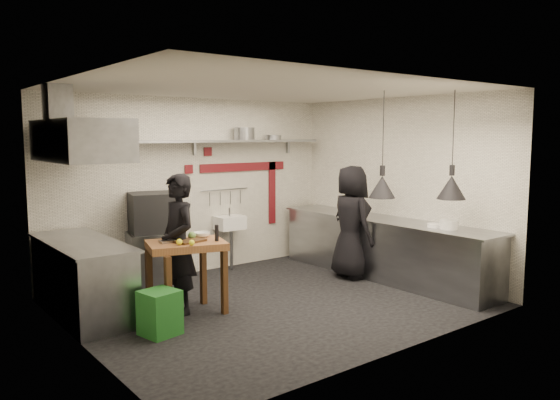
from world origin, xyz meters
TOP-DOWN VIEW (x-y plane):
  - floor at (0.00, 0.00)m, footprint 5.00×5.00m
  - ceiling at (0.00, 0.00)m, footprint 5.00×5.00m
  - wall_back at (0.00, 2.10)m, footprint 5.00×0.04m
  - wall_front at (0.00, -2.10)m, footprint 5.00×0.04m
  - wall_left at (-2.50, 0.00)m, footprint 0.04×4.20m
  - wall_right at (2.50, 0.00)m, footprint 0.04×4.20m
  - red_band_horiz at (0.95, 2.08)m, footprint 1.70×0.02m
  - red_band_vert at (1.55, 2.08)m, footprint 0.14×0.02m
  - red_tile_a at (0.25, 2.08)m, footprint 0.14×0.02m
  - red_tile_b at (-0.10, 2.08)m, footprint 0.14×0.02m
  - back_shelf at (0.00, 1.92)m, footprint 4.60×0.34m
  - shelf_bracket_left at (-1.90, 2.07)m, footprint 0.04×0.06m
  - shelf_bracket_mid at (0.00, 2.07)m, footprint 0.04×0.06m
  - shelf_bracket_right at (1.90, 2.07)m, footprint 0.04×0.06m
  - pan_far_left at (-1.25, 1.92)m, footprint 0.38×0.38m
  - pan_mid_left at (-1.20, 1.92)m, footprint 0.24×0.24m
  - stock_pot at (0.85, 1.92)m, footprint 0.41×0.41m
  - pan_right at (1.46, 1.92)m, footprint 0.29×0.29m
  - oven_stand at (-0.89, 1.77)m, footprint 0.84×0.79m
  - combi_oven at (-0.87, 1.77)m, footprint 0.78×0.75m
  - oven_door at (-0.89, 1.49)m, footprint 0.54×0.16m
  - oven_glass at (-0.88, 1.50)m, footprint 0.32×0.09m
  - hand_sink at (0.55, 1.92)m, footprint 0.46×0.34m
  - sink_tap at (0.55, 1.92)m, footprint 0.03×0.03m
  - sink_drain at (0.55, 1.88)m, footprint 0.06×0.06m
  - utensil_rail at (0.55, 2.06)m, footprint 0.90×0.02m
  - counter_right at (2.15, 0.00)m, footprint 0.70×3.80m
  - counter_right_top at (2.15, 0.00)m, footprint 0.76×3.90m
  - plate_stack at (2.12, -1.20)m, footprint 0.25×0.25m
  - small_bowl_right at (2.10, -0.98)m, footprint 0.24×0.24m
  - counter_left at (-2.15, 1.05)m, footprint 0.70×1.90m
  - counter_left_top at (-2.15, 1.05)m, footprint 0.76×2.00m
  - extractor_hood at (-2.10, 1.05)m, footprint 0.78×1.60m
  - hood_duct at (-2.35, 1.05)m, footprint 0.28×0.28m
  - green_bin at (-1.70, -0.15)m, footprint 0.44×0.44m
  - prep_table at (-1.13, 0.28)m, footprint 1.06×0.87m
  - cutting_board at (-1.11, 0.23)m, footprint 0.39×0.31m
  - pepper_mill at (-0.82, 0.07)m, footprint 0.05×0.05m
  - lemon_a at (-1.30, 0.12)m, footprint 0.09×0.09m
  - lemon_b at (-1.20, 0.00)m, footprint 0.08×0.08m
  - veg_ball at (-1.01, 0.35)m, footprint 0.13×0.13m
  - steel_tray at (-1.35, 0.35)m, footprint 0.18×0.13m
  - bowl at (-0.84, 0.41)m, footprint 0.25×0.25m
  - heat_lamp_near at (1.32, -0.68)m, footprint 0.44×0.44m
  - heat_lamp_far at (1.97, -1.32)m, footprint 0.49×0.49m
  - chef_left at (-1.17, 0.42)m, footprint 0.44×0.65m
  - chef_right at (1.76, 0.31)m, footprint 0.70×0.94m

SIDE VIEW (x-z plane):
  - floor at x=0.00m, z-range 0.00..0.00m
  - green_bin at x=-1.70m, z-range 0.00..0.50m
  - sink_drain at x=0.55m, z-range 0.01..0.67m
  - oven_stand at x=-0.89m, z-range 0.00..0.80m
  - counter_right at x=2.15m, z-range 0.00..0.90m
  - counter_left at x=-2.15m, z-range 0.00..0.90m
  - prep_table at x=-1.13m, z-range 0.00..0.92m
  - hand_sink at x=0.55m, z-range 0.67..0.89m
  - chef_left at x=-1.17m, z-range 0.00..1.75m
  - chef_right at x=1.76m, z-range 0.00..1.75m
  - counter_right_top at x=2.15m, z-range 0.90..0.93m
  - counter_left_top at x=-2.15m, z-range 0.90..0.93m
  - cutting_board at x=-1.11m, z-range 0.92..0.94m
  - steel_tray at x=-1.35m, z-range 0.92..0.95m
  - bowl at x=-0.84m, z-range 0.92..0.99m
  - small_bowl_right at x=2.10m, z-range 0.93..0.98m
  - lemon_b at x=-1.20m, z-range 0.92..0.99m
  - sink_tap at x=0.55m, z-range 0.89..1.03m
  - lemon_a at x=-1.30m, z-range 0.92..1.00m
  - veg_ball at x=-1.01m, z-range 0.92..1.02m
  - plate_stack at x=2.12m, z-range 0.93..1.06m
  - pepper_mill at x=-0.82m, z-range 0.92..1.12m
  - combi_oven at x=-0.87m, z-range 0.80..1.38m
  - oven_door at x=-0.89m, z-range 0.86..1.32m
  - oven_glass at x=-0.88m, z-range 0.92..1.26m
  - red_band_vert at x=1.55m, z-range 0.65..1.75m
  - utensil_rail at x=0.55m, z-range 1.31..1.33m
  - wall_back at x=0.00m, z-range 0.00..2.80m
  - wall_front at x=0.00m, z-range 0.00..2.80m
  - wall_left at x=-2.50m, z-range 0.00..2.80m
  - wall_right at x=2.50m, z-range 0.00..2.80m
  - red_band_horiz at x=0.95m, z-range 1.61..1.75m
  - red_tile_b at x=-0.10m, z-range 1.61..1.75m
  - red_tile_a at x=0.25m, z-range 1.88..2.02m
  - shelf_bracket_left at x=-1.90m, z-range 1.90..2.14m
  - shelf_bracket_mid at x=0.00m, z-range 1.90..2.14m
  - shelf_bracket_right at x=1.90m, z-range 1.90..2.14m
  - heat_lamp_far at x=1.97m, z-range 1.37..2.80m
  - heat_lamp_near at x=1.32m, z-range 1.37..2.80m
  - back_shelf at x=0.00m, z-range 2.10..2.14m
  - extractor_hood at x=-2.10m, z-range 1.90..2.40m
  - pan_mid_left at x=-1.20m, z-range 2.14..2.21m
  - pan_right at x=1.46m, z-range 2.14..2.22m
  - pan_far_left at x=-1.25m, z-range 2.14..2.23m
  - stock_pot at x=0.85m, z-range 2.14..2.34m
  - hood_duct at x=-2.35m, z-range 2.30..2.80m
  - ceiling at x=0.00m, z-range 2.80..2.80m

